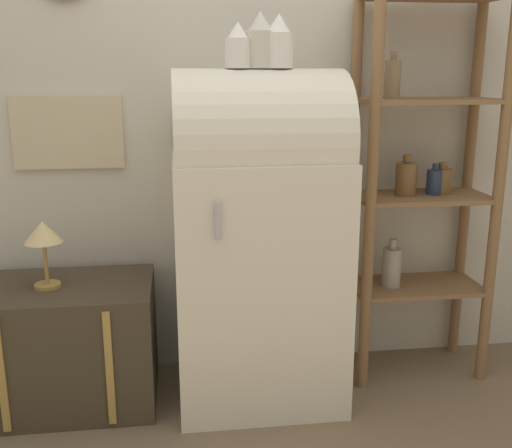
# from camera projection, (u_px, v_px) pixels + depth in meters

# --- Properties ---
(ground_plane) EXTENTS (12.00, 12.00, 0.00)m
(ground_plane) POSITION_uv_depth(u_px,v_px,m) (266.00, 418.00, 2.56)
(ground_plane) COLOR #7A664C
(wall_back) EXTENTS (7.00, 0.09, 2.70)m
(wall_back) POSITION_uv_depth(u_px,v_px,m) (247.00, 91.00, 2.77)
(wall_back) COLOR beige
(wall_back) RESTS_ON ground_plane
(refrigerator) EXTENTS (0.72, 0.65, 1.45)m
(refrigerator) POSITION_uv_depth(u_px,v_px,m) (258.00, 235.00, 2.60)
(refrigerator) COLOR silver
(refrigerator) RESTS_ON ground_plane
(suitcase_trunk) EXTENTS (0.76, 0.51, 0.55)m
(suitcase_trunk) POSITION_uv_depth(u_px,v_px,m) (67.00, 344.00, 2.63)
(suitcase_trunk) COLOR #423828
(suitcase_trunk) RESTS_ON ground_plane
(shelf_unit) EXTENTS (0.64, 0.34, 1.76)m
(shelf_unit) POSITION_uv_depth(u_px,v_px,m) (422.00, 176.00, 2.76)
(shelf_unit) COLOR olive
(shelf_unit) RESTS_ON ground_plane
(vase_left) EXTENTS (0.10, 0.10, 0.18)m
(vase_left) POSITION_uv_depth(u_px,v_px,m) (238.00, 47.00, 2.38)
(vase_left) COLOR white
(vase_left) RESTS_ON refrigerator
(vase_center) EXTENTS (0.12, 0.12, 0.22)m
(vase_center) POSITION_uv_depth(u_px,v_px,m) (260.00, 42.00, 2.40)
(vase_center) COLOR beige
(vase_center) RESTS_ON refrigerator
(vase_right) EXTENTS (0.12, 0.12, 0.21)m
(vase_right) POSITION_uv_depth(u_px,v_px,m) (279.00, 43.00, 2.40)
(vase_right) COLOR white
(vase_right) RESTS_ON refrigerator
(desk_lamp) EXTENTS (0.16, 0.16, 0.29)m
(desk_lamp) POSITION_uv_depth(u_px,v_px,m) (43.00, 237.00, 2.49)
(desk_lamp) COLOR #AD8942
(desk_lamp) RESTS_ON suitcase_trunk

